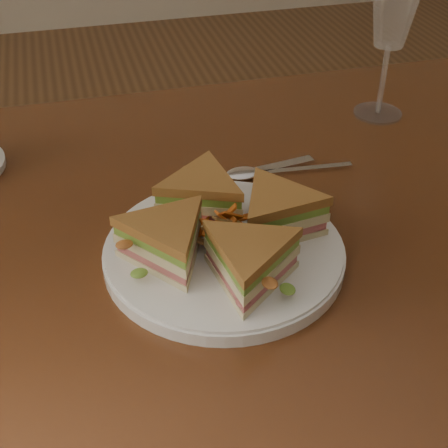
% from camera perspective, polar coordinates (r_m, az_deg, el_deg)
% --- Properties ---
extents(table, '(1.20, 0.80, 0.75)m').
position_cam_1_polar(table, '(0.86, -0.28, -4.66)').
color(table, '#381B0C').
rests_on(table, ground).
extents(plate, '(0.28, 0.28, 0.02)m').
position_cam_1_polar(plate, '(0.73, -0.00, -2.65)').
color(plate, white).
rests_on(plate, table).
extents(sandwich_wedges, '(0.27, 0.27, 0.06)m').
position_cam_1_polar(sandwich_wedges, '(0.71, -0.00, -0.33)').
color(sandwich_wedges, beige).
rests_on(sandwich_wedges, plate).
extents(crisps_mound, '(0.09, 0.09, 0.05)m').
position_cam_1_polar(crisps_mound, '(0.71, -0.00, -0.58)').
color(crisps_mound, orange).
rests_on(crisps_mound, plate).
extents(spoon, '(0.18, 0.04, 0.01)m').
position_cam_1_polar(spoon, '(0.88, 3.18, 4.70)').
color(spoon, silver).
rests_on(spoon, table).
extents(knife, '(0.21, 0.04, 0.00)m').
position_cam_1_polar(knife, '(0.88, 1.50, 4.46)').
color(knife, silver).
rests_on(knife, table).
extents(wine_glass, '(0.09, 0.09, 0.24)m').
position_cam_1_polar(wine_glass, '(1.02, 15.31, 18.42)').
color(wine_glass, white).
rests_on(wine_glass, table).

